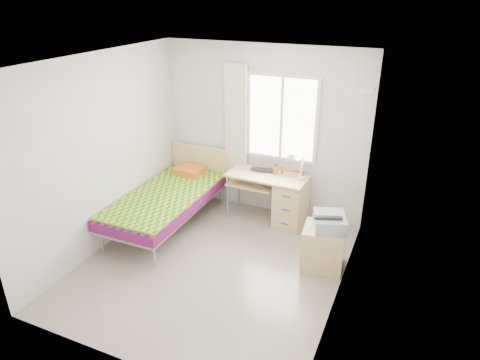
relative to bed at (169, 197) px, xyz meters
name	(u,v)px	position (x,y,z in m)	size (l,w,h in m)	color
floor	(213,265)	(1.07, -0.69, -0.46)	(3.50, 3.50, 0.00)	#BCAD93
ceiling	(207,61)	(1.07, -0.69, 2.14)	(3.50, 3.50, 0.00)	white
wall_back	(263,132)	(1.07, 1.06, 0.84)	(3.20, 3.20, 0.00)	silver
wall_left	(102,154)	(-0.53, -0.69, 0.84)	(3.50, 3.50, 0.00)	silver
wall_right	(346,198)	(2.67, -0.69, 0.84)	(3.50, 3.50, 0.00)	silver
window	(282,118)	(1.37, 1.03, 1.09)	(1.10, 0.04, 1.30)	white
curtain	(236,120)	(0.65, 0.99, 0.99)	(0.35, 0.05, 1.70)	beige
floating_shelf	(366,89)	(2.56, 0.71, 1.69)	(0.20, 0.32, 0.03)	white
bed	(169,197)	(0.00, 0.00, 0.00)	(1.03, 2.18, 0.94)	#95979D
desk	(286,199)	(1.59, 0.72, -0.05)	(1.22, 0.59, 0.75)	#E4B677
chair	(290,194)	(1.63, 0.76, 0.03)	(0.45, 0.45, 0.86)	#9D571E
cabinet	(323,247)	(2.37, -0.15, -0.18)	(0.57, 0.52, 0.56)	tan
printer	(330,221)	(2.42, -0.12, 0.20)	(0.50, 0.54, 0.19)	#9D9EA4
laptop	(261,171)	(1.15, 0.80, 0.30)	(0.36, 0.23, 0.03)	black
pen_cup	(276,170)	(1.37, 0.84, 0.34)	(0.07, 0.07, 0.09)	orange
task_lamp	(295,164)	(1.71, 0.67, 0.56)	(0.23, 0.33, 0.42)	white
book	(256,182)	(1.09, 0.74, 0.13)	(0.16, 0.22, 0.02)	gray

